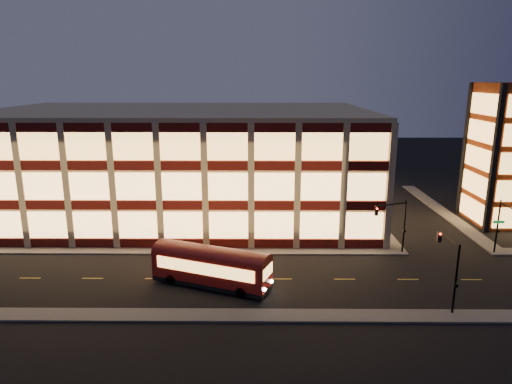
{
  "coord_description": "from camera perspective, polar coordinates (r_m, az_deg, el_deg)",
  "views": [
    {
      "loc": [
        7.9,
        -45.98,
        18.56
      ],
      "look_at": [
        7.47,
        8.0,
        5.02
      ],
      "focal_mm": 32.0,
      "sensor_mm": 36.0,
      "label": 1
    }
  ],
  "objects": [
    {
      "name": "traffic_signal_near",
      "position": [
        40.9,
        23.06,
        -7.76
      ],
      "size": [
        0.32,
        4.45,
        6.0
      ],
      "color": "black",
      "rests_on": "ground"
    },
    {
      "name": "ground",
      "position": [
        50.21,
        -8.71,
        -7.78
      ],
      "size": [
        200.0,
        200.0,
        0.0
      ],
      "primitive_type": "plane",
      "color": "black",
      "rests_on": "ground"
    },
    {
      "name": "sidewalk_near",
      "position": [
        38.62,
        -11.8,
        -14.83
      ],
      "size": [
        100.0,
        2.0,
        0.15
      ],
      "primitive_type": "cube",
      "color": "#514F4C",
      "rests_on": "ground"
    },
    {
      "name": "traffic_signal_far",
      "position": [
        50.49,
        16.92,
        -3.17
      ],
      "size": [
        3.79,
        1.87,
        6.0
      ],
      "color": "black",
      "rests_on": "ground"
    },
    {
      "name": "trolley_bus",
      "position": [
        42.18,
        -5.62,
        -9.01
      ],
      "size": [
        11.22,
        6.55,
        3.72
      ],
      "rotation": [
        0.0,
        0.0,
        -0.37
      ],
      "color": "maroon",
      "rests_on": "ground"
    },
    {
      "name": "stair_tower",
      "position": [
        66.9,
        29.16,
        4.08
      ],
      "size": [
        8.6,
        8.6,
        18.0
      ],
      "color": "#8C3814",
      "rests_on": "ground"
    },
    {
      "name": "sidewalk_tower_west",
      "position": [
        70.64,
        22.14,
        -2.15
      ],
      "size": [
        2.0,
        30.0,
        0.15
      ],
      "primitive_type": "cube",
      "color": "#514F4C",
      "rests_on": "ground"
    },
    {
      "name": "traffic_signal_right",
      "position": [
        54.05,
        28.75,
        -3.22
      ],
      "size": [
        1.2,
        4.37,
        6.0
      ],
      "color": "black",
      "rests_on": "ground"
    },
    {
      "name": "sidewalk_office_south",
      "position": [
        51.65,
        -11.86,
        -7.2
      ],
      "size": [
        54.0,
        2.0,
        0.15
      ],
      "primitive_type": "cube",
      "color": "#514F4C",
      "rests_on": "ground"
    },
    {
      "name": "sidewalk_office_east",
      "position": [
        67.35,
        13.4,
        -2.24
      ],
      "size": [
        2.0,
        30.0,
        0.15
      ],
      "primitive_type": "cube",
      "color": "#514F4C",
      "rests_on": "ground"
    },
    {
      "name": "office_building",
      "position": [
        64.81,
        -9.18,
        3.85
      ],
      "size": [
        50.45,
        30.45,
        14.5
      ],
      "color": "tan",
      "rests_on": "ground"
    }
  ]
}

